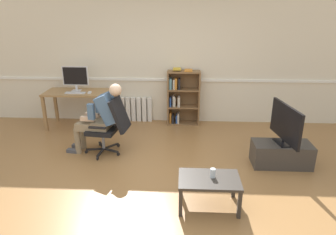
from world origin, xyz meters
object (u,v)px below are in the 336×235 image
(bookshelf, at_px, (181,98))
(tv_stand, at_px, (281,154))
(tv_screen, at_px, (286,124))
(coffee_table, at_px, (209,182))
(office_chair, at_px, (110,124))
(person_seated, at_px, (100,117))
(computer_desk, at_px, (80,96))
(imac_monitor, at_px, (75,77))
(drinking_glass, at_px, (213,173))
(keyboard, at_px, (75,93))
(computer_mouse, at_px, (90,92))
(radiator, at_px, (134,109))

(bookshelf, bearing_deg, tv_stand, -47.88)
(tv_screen, relative_size, coffee_table, 1.20)
(office_chair, bearing_deg, person_seated, -90.00)
(tv_stand, bearing_deg, computer_desk, 158.10)
(bookshelf, bearing_deg, tv_screen, -47.85)
(imac_monitor, distance_m, drinking_glass, 3.74)
(keyboard, bearing_deg, drinking_glass, -44.05)
(bookshelf, distance_m, office_chair, 1.89)
(computer_desk, distance_m, tv_stand, 3.98)
(bookshelf, bearing_deg, coffee_table, -82.57)
(computer_desk, xyz_separation_m, person_seated, (0.74, -1.18, -0.00))
(imac_monitor, xyz_separation_m, tv_stand, (3.74, -1.55, -0.86))
(computer_desk, distance_m, keyboard, 0.18)
(tv_stand, xyz_separation_m, drinking_glass, (-1.18, -1.10, 0.27))
(computer_mouse, xyz_separation_m, drinking_glass, (2.23, -2.46, -0.32))
(computer_desk, height_order, tv_stand, computer_desk)
(tv_screen, height_order, coffee_table, tv_screen)
(keyboard, relative_size, tv_stand, 0.44)
(keyboard, distance_m, tv_stand, 3.97)
(keyboard, bearing_deg, computer_desk, 78.26)
(keyboard, relative_size, bookshelf, 0.33)
(keyboard, distance_m, office_chair, 1.43)
(computer_mouse, height_order, person_seated, person_seated)
(person_seated, relative_size, tv_screen, 1.35)
(person_seated, relative_size, tv_stand, 1.36)
(computer_mouse, height_order, tv_stand, computer_mouse)
(computer_mouse, height_order, bookshelf, bookshelf)
(computer_desk, height_order, keyboard, keyboard)
(imac_monitor, bearing_deg, person_seated, -57.23)
(keyboard, bearing_deg, computer_mouse, 4.01)
(computer_desk, height_order, person_seated, person_seated)
(office_chair, bearing_deg, coffee_table, 54.05)
(bookshelf, height_order, tv_stand, bookshelf)
(coffee_table, bearing_deg, imac_monitor, 133.21)
(coffee_table, height_order, drinking_glass, drinking_glass)
(keyboard, relative_size, computer_mouse, 3.96)
(tv_stand, bearing_deg, computer_mouse, 158.35)
(computer_mouse, relative_size, tv_stand, 0.11)
(bookshelf, bearing_deg, keyboard, -168.34)
(bookshelf, xyz_separation_m, drinking_glass, (0.42, -2.87, -0.12))
(radiator, bearing_deg, office_chair, -94.54)
(keyboard, relative_size, tv_screen, 0.44)
(computer_desk, relative_size, coffee_table, 1.84)
(office_chair, bearing_deg, keyboard, -132.01)
(keyboard, height_order, bookshelf, bookshelf)
(imac_monitor, distance_m, office_chair, 1.69)
(radiator, distance_m, office_chair, 1.61)
(drinking_glass, bearing_deg, tv_screen, 43.05)
(office_chair, relative_size, person_seated, 0.81)
(radiator, bearing_deg, computer_desk, -159.33)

